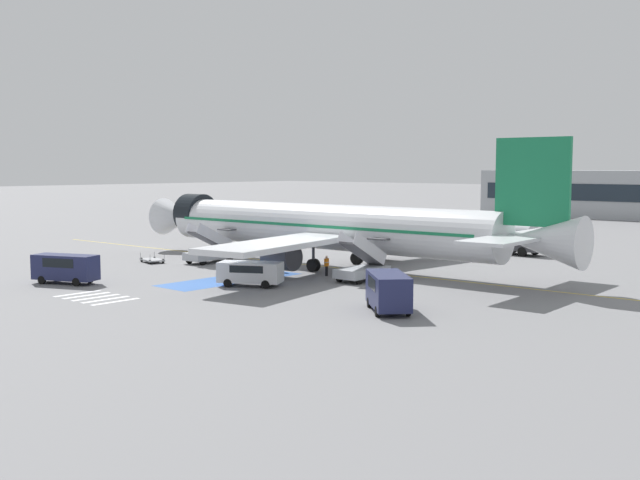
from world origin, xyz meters
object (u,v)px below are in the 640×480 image
baggage_cart (152,260)px  ground_crew_1 (279,259)px  fuel_tanker (500,237)px  ground_crew_0 (327,264)px  airliner (327,227)px  boarding_stairs_forward (210,252)px  boarding_stairs_aft (363,268)px  service_van_1 (65,266)px  service_van_0 (250,271)px  service_van_2 (388,289)px  ground_crew_2 (267,263)px

baggage_cart → ground_crew_1: size_ratio=1.57×
fuel_tanker → ground_crew_0: fuel_tanker is taller
airliner → boarding_stairs_forward: airliner is taller
airliner → fuel_tanker: airliner is taller
boarding_stairs_aft → service_van_1: bearing=-136.8°
service_van_1 → ground_crew_1: (7.37, 15.66, -0.26)m
boarding_stairs_forward → ground_crew_1: 9.07m
airliner → service_van_0: size_ratio=9.05×
service_van_2 → baggage_cart: bearing=-55.7°
boarding_stairs_forward → ground_crew_0: size_ratio=3.20×
fuel_tanker → service_van_0: (-3.18, -32.24, -0.56)m
baggage_cart → fuel_tanker: bearing=-21.6°
airliner → ground_crew_0: airliner is taller
fuel_tanker → ground_crew_1: (-7.23, -25.19, -0.60)m
boarding_stairs_forward → service_van_1: size_ratio=0.99×
boarding_stairs_forward → ground_crew_1: boarding_stairs_forward is taller
boarding_stairs_aft → ground_crew_1: boarding_stairs_aft is taller
boarding_stairs_forward → service_van_2: bearing=-19.4°
baggage_cart → ground_crew_2: ground_crew_2 is taller
fuel_tanker → ground_crew_0: bearing=178.6°
fuel_tanker → service_van_1: size_ratio=1.86×
service_van_1 → boarding_stairs_forward: bearing=-16.8°
boarding_stairs_aft → ground_crew_2: (-7.92, -2.79, -0.04)m
boarding_stairs_aft → service_van_2: bearing=-46.8°
ground_crew_1 → ground_crew_2: bearing=-118.2°
boarding_stairs_forward → ground_crew_1: size_ratio=2.89×
airliner → boarding_stairs_aft: bearing=-122.0°
service_van_2 → ground_crew_2: (-17.08, 6.09, -0.45)m
ground_crew_1 → ground_crew_2: ground_crew_1 is taller
boarding_stairs_forward → ground_crew_2: size_ratio=3.19×
airliner → baggage_cart: size_ratio=15.94×
baggage_cart → ground_crew_1: bearing=-60.7°
fuel_tanker → baggage_cart: bearing=149.4°
baggage_cart → boarding_stairs_forward: bearing=-34.1°
service_van_0 → baggage_cart: (-17.13, 3.35, -0.86)m
fuel_tanker → baggage_cart: size_ratio=3.47×
boarding_stairs_forward → ground_crew_1: bearing=-2.3°
airliner → baggage_cart: airliner is taller
baggage_cart → ground_crew_1: (13.07, 3.70, 0.81)m
ground_crew_0 → service_van_2: bearing=45.5°
fuel_tanker → baggage_cart: fuel_tanker is taller
ground_crew_2 → ground_crew_1: bearing=-129.2°
boarding_stairs_aft → ground_crew_1: bearing=-177.5°
service_van_0 → service_van_1: 14.32m
airliner → ground_crew_2: size_ratio=27.53×
airliner → ground_crew_0: (3.69, -4.18, -2.63)m
boarding_stairs_forward → boarding_stairs_aft: size_ratio=1.00×
boarding_stairs_aft → ground_crew_1: 8.59m
fuel_tanker → boarding_stairs_forward: bearing=151.6°
fuel_tanker → baggage_cart: (-20.30, -28.89, -1.41)m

